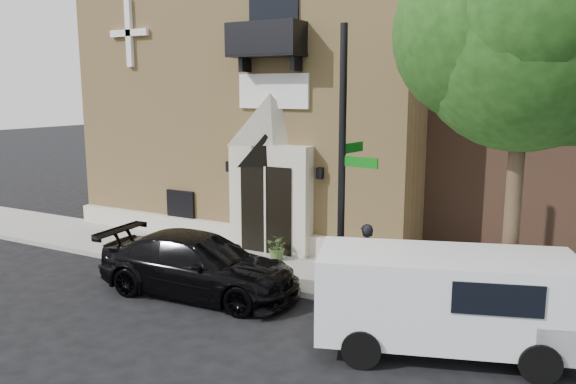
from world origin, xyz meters
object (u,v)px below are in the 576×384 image
object	(u,v)px
pedestrian_near	(366,258)
black_sedan	(199,265)
cargo_van	(455,299)
street_sign	(343,164)
fire_hydrant	(438,291)

from	to	relation	value
pedestrian_near	black_sedan	bearing A→B (deg)	8.93
cargo_van	street_sign	distance (m)	3.90
black_sedan	pedestrian_near	world-z (taller)	pedestrian_near
black_sedan	cargo_van	bearing A→B (deg)	-96.60
street_sign	fire_hydrant	world-z (taller)	street_sign
black_sedan	street_sign	size ratio (longest dim) A/B	0.82
street_sign	black_sedan	bearing A→B (deg)	-151.83
pedestrian_near	street_sign	bearing A→B (deg)	35.19
fire_hydrant	pedestrian_near	world-z (taller)	pedestrian_near
fire_hydrant	black_sedan	bearing A→B (deg)	-165.31
cargo_van	fire_hydrant	bearing A→B (deg)	94.08
street_sign	cargo_van	bearing A→B (deg)	-17.28
pedestrian_near	cargo_van	bearing A→B (deg)	126.92
cargo_van	pedestrian_near	bearing A→B (deg)	123.99
black_sedan	fire_hydrant	size ratio (longest dim) A/B	6.00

